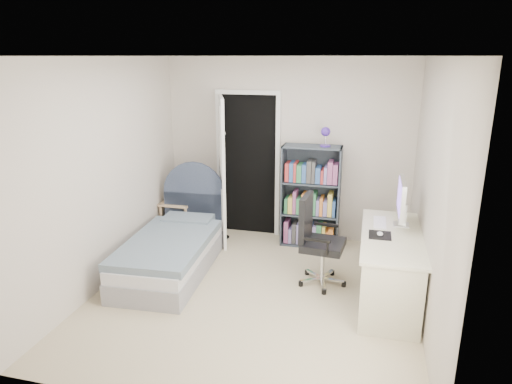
% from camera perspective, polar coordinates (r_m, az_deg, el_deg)
% --- Properties ---
extents(room_shell, '(3.50, 3.70, 2.60)m').
position_cam_1_polar(room_shell, '(4.64, -0.13, 1.01)').
color(room_shell, tan).
rests_on(room_shell, ground).
extents(door, '(0.92, 0.79, 2.06)m').
position_cam_1_polar(door, '(6.31, -3.05, 3.18)').
color(door, black).
rests_on(door, ground).
extents(bed, '(0.98, 1.91, 1.15)m').
position_cam_1_polar(bed, '(5.66, -10.27, -6.98)').
color(bed, gray).
rests_on(bed, ground).
extents(nightstand, '(0.43, 0.43, 0.63)m').
position_cam_1_polar(nightstand, '(6.57, -9.76, -2.14)').
color(nightstand, tan).
rests_on(nightstand, ground).
extents(floor_lamp, '(0.22, 0.22, 1.56)m').
position_cam_1_polar(floor_lamp, '(6.33, -4.30, -0.53)').
color(floor_lamp, silver).
rests_on(floor_lamp, ground).
extents(bookcase, '(0.77, 0.33, 1.64)m').
position_cam_1_polar(bookcase, '(6.18, 6.87, -1.06)').
color(bookcase, '#38414C').
rests_on(bookcase, ground).
extents(desk, '(0.61, 1.53, 1.25)m').
position_cam_1_polar(desk, '(5.04, 16.36, -8.63)').
color(desk, beige).
rests_on(desk, ground).
extents(office_chair, '(0.54, 0.56, 1.03)m').
position_cam_1_polar(office_chair, '(5.17, 7.51, -5.48)').
color(office_chair, silver).
rests_on(office_chair, ground).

